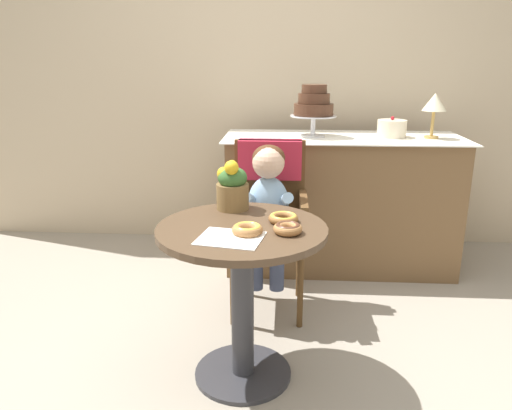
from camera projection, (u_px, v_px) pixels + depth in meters
name	position (u px, v px, depth m)	size (l,w,h in m)	color
ground_plane	(243.00, 374.00, 2.25)	(8.00, 8.00, 0.00)	gray
back_wall	(264.00, 64.00, 3.63)	(4.80, 0.10, 2.70)	#C1AD8E
cafe_table	(242.00, 273.00, 2.10)	(0.72, 0.72, 0.72)	#4C3826
wicker_chair	(269.00, 198.00, 2.74)	(0.42, 0.45, 0.95)	brown
seated_child	(268.00, 199.00, 2.58)	(0.27, 0.32, 0.73)	#8CADCC
paper_napkin	(230.00, 238.00, 1.90)	(0.25, 0.21, 0.00)	white
donut_front	(283.00, 218.00, 2.09)	(0.13, 0.13, 0.03)	#936033
donut_mid	(288.00, 228.00, 1.96)	(0.12, 0.12, 0.04)	#AD7542
donut_side	(247.00, 229.00, 1.95)	(0.12, 0.12, 0.04)	#AD7542
flower_vase	(232.00, 186.00, 2.25)	(0.15, 0.15, 0.24)	brown
display_counter	(340.00, 202.00, 3.32)	(1.56, 0.62, 0.90)	brown
tiered_cake_stand	(314.00, 105.00, 3.15)	(0.30, 0.30, 0.33)	silver
round_layer_cake	(392.00, 129.00, 3.17)	(0.19, 0.19, 0.13)	beige
table_lamp	(435.00, 104.00, 3.07)	(0.15, 0.15, 0.28)	#B28C47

